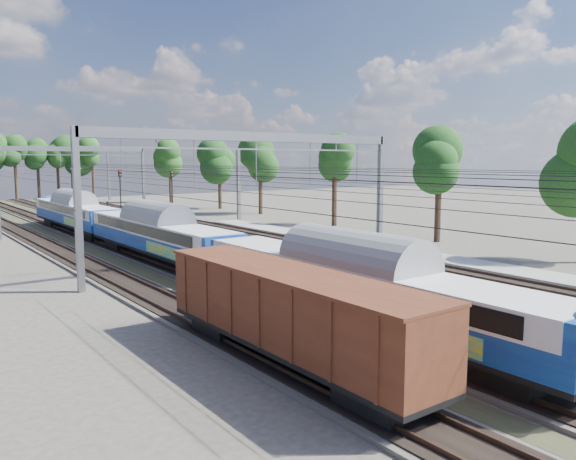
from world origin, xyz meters
TOP-DOWN VIEW (x-y plane):
  - track_bed at (-0.00, 45.00)m, footprint 21.00×130.00m
  - platform at (12.00, 20.00)m, footprint 3.00×70.00m
  - catenary at (0.33, 52.69)m, footprint 25.65×130.00m
  - tree_belt at (7.21, 92.64)m, footprint 40.28×101.74m
  - emu_train at (-4.50, 35.53)m, footprint 2.88×60.87m
  - freight_boxcar at (-9.00, 14.18)m, footprint 2.65×12.78m
  - worker at (4.66, 73.71)m, footprint 0.43×0.65m
  - signal_near at (1.75, 60.45)m, footprint 0.44×0.41m
  - signal_far at (8.47, 61.53)m, footprint 0.38×0.34m

SIDE VIEW (x-z plane):
  - track_bed at x=0.00m, z-range -0.07..0.27m
  - platform at x=12.00m, z-range 0.00..0.30m
  - worker at x=4.66m, z-range 0.00..1.77m
  - freight_boxcar at x=-9.00m, z-range 0.36..3.66m
  - emu_train at x=-4.50m, z-range 0.37..4.58m
  - signal_far at x=8.47m, z-range 0.79..6.71m
  - signal_near at x=1.75m, z-range 0.81..6.94m
  - catenary at x=0.33m, z-range 1.90..10.90m
  - tree_belt at x=7.21m, z-range 1.95..13.73m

